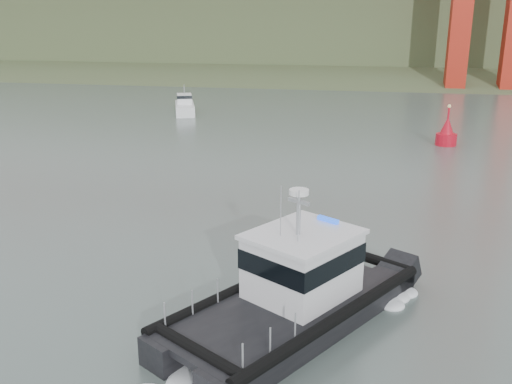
# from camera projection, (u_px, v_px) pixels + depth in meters

# --- Properties ---
(ground) EXTENTS (400.00, 400.00, 0.00)m
(ground) POSITION_uv_depth(u_px,v_px,m) (221.00, 305.00, 23.01)
(ground) COLOR #4D5B55
(ground) RESTS_ON ground
(headlands) EXTENTS (500.00, 105.36, 27.12)m
(headlands) POSITION_uv_depth(u_px,v_px,m) (353.00, 34.00, 138.45)
(headlands) COLOR #3C512E
(headlands) RESTS_ON ground
(patrol_boat) EXTENTS (9.35, 11.71, 5.45)m
(patrol_boat) POSITION_uv_depth(u_px,v_px,m) (296.00, 289.00, 21.41)
(patrol_boat) COLOR black
(patrol_boat) RESTS_ON ground
(motorboat) EXTENTS (4.22, 6.81, 3.55)m
(motorboat) POSITION_uv_depth(u_px,v_px,m) (185.00, 106.00, 68.26)
(motorboat) COLOR white
(motorboat) RESTS_ON ground
(nav_buoy) EXTENTS (1.87, 1.87, 3.90)m
(nav_buoy) POSITION_uv_depth(u_px,v_px,m) (447.00, 134.00, 51.37)
(nav_buoy) COLOR red
(nav_buoy) RESTS_ON ground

